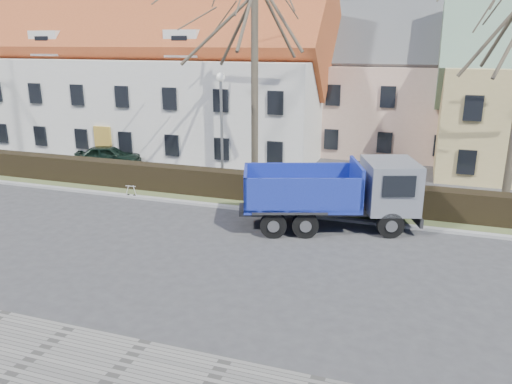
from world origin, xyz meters
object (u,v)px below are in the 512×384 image
(cart_frame, at_px, (127,191))
(parked_car_a, at_px, (108,156))
(streetlight, at_px, (222,133))
(dump_truck, at_px, (324,194))

(cart_frame, height_order, parked_car_a, parked_car_a)
(streetlight, xyz_separation_m, cart_frame, (-4.06, -2.44, -2.65))
(streetlight, distance_m, cart_frame, 5.42)
(parked_car_a, bearing_deg, cart_frame, -159.58)
(cart_frame, xyz_separation_m, parked_car_a, (-4.49, 5.05, 0.32))
(cart_frame, bearing_deg, parked_car_a, 131.64)
(dump_truck, xyz_separation_m, streetlight, (-5.83, 3.45, 1.54))
(streetlight, bearing_deg, dump_truck, -30.64)
(dump_truck, distance_m, cart_frame, 10.00)
(dump_truck, height_order, streetlight, streetlight)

